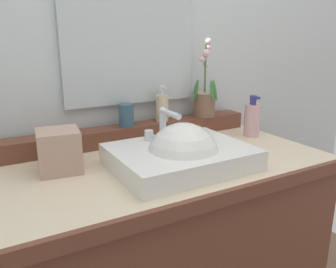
{
  "coord_description": "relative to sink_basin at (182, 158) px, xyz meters",
  "views": [
    {
      "loc": [
        -0.55,
        -1.01,
        1.29
      ],
      "look_at": [
        0.01,
        -0.03,
        0.97
      ],
      "focal_mm": 37.03,
      "sensor_mm": 36.0,
      "label": 1
    }
  ],
  "objects": [
    {
      "name": "potted_plant",
      "position": [
        0.33,
        0.34,
        0.12
      ],
      "size": [
        0.11,
        0.11,
        0.34
      ],
      "color": "brown",
      "rests_on": "back_ledge"
    },
    {
      "name": "tumbler_cup",
      "position": [
        -0.05,
        0.34,
        0.08
      ],
      "size": [
        0.06,
        0.06,
        0.09
      ],
      "primitive_type": "cylinder",
      "color": "#345367",
      "rests_on": "back_ledge"
    },
    {
      "name": "soap_dispenser",
      "position": [
        0.12,
        0.35,
        0.1
      ],
      "size": [
        0.05,
        0.06,
        0.15
      ],
      "color": "beige",
      "rests_on": "back_ledge"
    },
    {
      "name": "back_ledge",
      "position": [
        -0.02,
        0.35,
        0.0
      ],
      "size": [
        1.09,
        0.09,
        0.07
      ],
      "primitive_type": "cube",
      "color": "brown",
      "rests_on": "vanity_cabinet"
    },
    {
      "name": "tissue_box",
      "position": [
        -0.36,
        0.17,
        0.04
      ],
      "size": [
        0.15,
        0.15,
        0.14
      ],
      "primitive_type": "cube",
      "rotation": [
        0.0,
        0.0,
        -0.14
      ],
      "color": "tan",
      "rests_on": "vanity_cabinet"
    },
    {
      "name": "mirror",
      "position": [
        0.01,
        0.41,
        0.43
      ],
      "size": [
        0.57,
        0.02,
        0.62
      ],
      "primitive_type": "cube",
      "color": "silver"
    },
    {
      "name": "sink_basin",
      "position": [
        0.0,
        0.0,
        0.0
      ],
      "size": [
        0.44,
        0.35,
        0.27
      ],
      "color": "white",
      "rests_on": "vanity_cabinet"
    },
    {
      "name": "wall_back",
      "position": [
        -0.02,
        0.52,
        0.32
      ],
      "size": [
        2.92,
        0.2,
        2.44
      ],
      "primitive_type": "cube",
      "color": "silver",
      "rests_on": "ground"
    },
    {
      "name": "lotion_bottle",
      "position": [
        0.46,
        0.17,
        0.04
      ],
      "size": [
        0.06,
        0.07,
        0.18
      ],
      "color": "#CB9CA3",
      "rests_on": "vanity_cabinet"
    },
    {
      "name": "vanity_cabinet",
      "position": [
        -0.02,
        0.09,
        -0.47
      ],
      "size": [
        1.16,
        0.64,
        0.87
      ],
      "color": "brown",
      "rests_on": "ground"
    }
  ]
}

